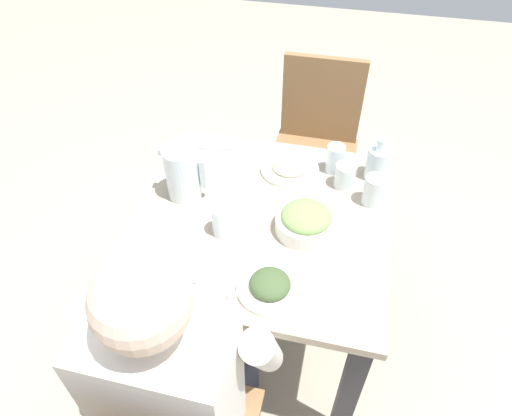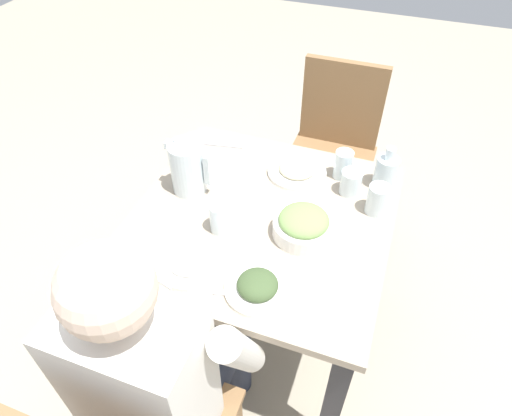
# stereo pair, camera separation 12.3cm
# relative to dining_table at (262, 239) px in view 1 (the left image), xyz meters

# --- Properties ---
(ground_plane) EXTENTS (8.00, 8.00, 0.00)m
(ground_plane) POSITION_rel_dining_table_xyz_m (0.00, 0.00, -0.58)
(ground_plane) COLOR #9E937F
(dining_table) EXTENTS (0.85, 0.85, 0.70)m
(dining_table) POSITION_rel_dining_table_xyz_m (0.00, 0.00, 0.00)
(dining_table) COLOR gray
(dining_table) RESTS_ON ground_plane
(chair_far) EXTENTS (0.40, 0.40, 0.88)m
(chair_far) POSITION_rel_dining_table_xyz_m (0.10, 0.76, -0.08)
(chair_far) COLOR olive
(chair_far) RESTS_ON ground_plane
(diner_near) EXTENTS (0.48, 0.53, 1.18)m
(diner_near) POSITION_rel_dining_table_xyz_m (-0.08, -0.56, 0.07)
(diner_near) COLOR silver
(diner_near) RESTS_ON ground_plane
(water_pitcher) EXTENTS (0.16, 0.12, 0.19)m
(water_pitcher) POSITION_rel_dining_table_xyz_m (-0.29, 0.04, 0.22)
(water_pitcher) COLOR silver
(water_pitcher) RESTS_ON dining_table
(salad_bowl) EXTENTS (0.20, 0.20, 0.09)m
(salad_bowl) POSITION_rel_dining_table_xyz_m (0.15, -0.04, 0.16)
(salad_bowl) COLOR white
(salad_bowl) RESTS_ON dining_table
(plate_beans) EXTENTS (0.22, 0.22, 0.04)m
(plate_beans) POSITION_rel_dining_table_xyz_m (0.05, 0.26, 0.14)
(plate_beans) COLOR white
(plate_beans) RESTS_ON dining_table
(plate_yoghurt) EXTENTS (0.20, 0.20, 0.04)m
(plate_yoghurt) POSITION_rel_dining_table_xyz_m (-0.14, -0.28, 0.14)
(plate_yoghurt) COLOR white
(plate_yoghurt) RESTS_ON dining_table
(plate_dolmas) EXTENTS (0.19, 0.19, 0.05)m
(plate_dolmas) POSITION_rel_dining_table_xyz_m (0.09, -0.30, 0.14)
(plate_dolmas) COLOR white
(plate_dolmas) RESTS_ON dining_table
(water_glass_center) EXTENTS (0.07, 0.07, 0.11)m
(water_glass_center) POSITION_rel_dining_table_xyz_m (-0.34, 0.19, 0.18)
(water_glass_center) COLOR silver
(water_glass_center) RESTS_ON dining_table
(water_glass_far_right) EXTENTS (0.07, 0.07, 0.11)m
(water_glass_far_right) POSITION_rel_dining_table_xyz_m (0.35, 0.15, 0.18)
(water_glass_far_right) COLOR silver
(water_glass_far_right) RESTS_ON dining_table
(water_glass_far_left) EXTENTS (0.07, 0.07, 0.09)m
(water_glass_far_left) POSITION_rel_dining_table_xyz_m (0.25, 0.22, 0.17)
(water_glass_far_left) COLOR silver
(water_glass_far_left) RESTS_ON dining_table
(water_glass_near_right) EXTENTS (0.07, 0.07, 0.11)m
(water_glass_near_right) POSITION_rel_dining_table_xyz_m (-0.11, -0.11, 0.18)
(water_glass_near_right) COLOR silver
(water_glass_near_right) RESTS_ON dining_table
(water_glass_near_left) EXTENTS (0.07, 0.07, 0.11)m
(water_glass_near_left) POSITION_rel_dining_table_xyz_m (0.21, 0.30, 0.18)
(water_glass_near_left) COLOR silver
(water_glass_near_left) RESTS_ON dining_table
(oil_carafe) EXTENTS (0.08, 0.08, 0.16)m
(oil_carafe) POSITION_rel_dining_table_xyz_m (0.36, 0.29, 0.18)
(oil_carafe) COLOR silver
(oil_carafe) RESTS_ON dining_table
(salt_shaker) EXTENTS (0.03, 0.03, 0.05)m
(salt_shaker) POSITION_rel_dining_table_xyz_m (-0.25, -0.35, 0.15)
(salt_shaker) COLOR white
(salt_shaker) RESTS_ON dining_table
(fork_near) EXTENTS (0.17, 0.06, 0.01)m
(fork_near) POSITION_rel_dining_table_xyz_m (-0.29, 0.33, 0.13)
(fork_near) COLOR silver
(fork_near) RESTS_ON dining_table
(knife_near) EXTENTS (0.18, 0.07, 0.01)m
(knife_near) POSITION_rel_dining_table_xyz_m (0.06, -0.32, 0.13)
(knife_near) COLOR silver
(knife_near) RESTS_ON dining_table
(fork_far) EXTENTS (0.17, 0.07, 0.01)m
(fork_far) POSITION_rel_dining_table_xyz_m (-0.22, -0.35, 0.13)
(fork_far) COLOR silver
(fork_far) RESTS_ON dining_table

